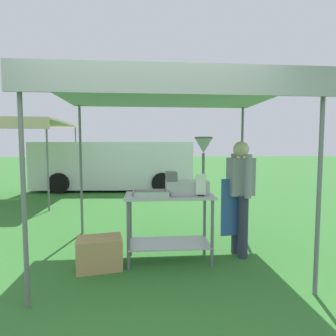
{
  "coord_description": "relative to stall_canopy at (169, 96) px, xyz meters",
  "views": [
    {
      "loc": [
        -0.02,
        -2.35,
        1.53
      ],
      "look_at": [
        0.29,
        1.45,
        1.24
      ],
      "focal_mm": 29.33,
      "sensor_mm": 36.0,
      "label": 1
    }
  ],
  "objects": [
    {
      "name": "supply_crate",
      "position": [
        -0.9,
        -0.27,
        -2.02
      ],
      "size": [
        0.61,
        0.46,
        0.4
      ],
      "color": "tan",
      "rests_on": "ground"
    },
    {
      "name": "van_white",
      "position": [
        -1.43,
        6.38,
        -1.33
      ],
      "size": [
        5.58,
        2.36,
        1.69
      ],
      "color": "white",
      "rests_on": "ground"
    },
    {
      "name": "donut_cart",
      "position": [
        -0.0,
        -0.1,
        -1.57
      ],
      "size": [
        1.16,
        0.57,
        0.9
      ],
      "color": "#B7B7BC",
      "rests_on": "ground"
    },
    {
      "name": "menu_sign",
      "position": [
        0.39,
        -0.25,
        -1.18
      ],
      "size": [
        0.13,
        0.05,
        0.29
      ],
      "color": "black",
      "rests_on": "donut_cart"
    },
    {
      "name": "donut_fryer",
      "position": [
        0.28,
        -0.09,
        -1.06
      ],
      "size": [
        0.62,
        0.28,
        0.76
      ],
      "color": "#B7B7BC",
      "rests_on": "donut_cart"
    },
    {
      "name": "donut_tray",
      "position": [
        -0.24,
        -0.22,
        -1.29
      ],
      "size": [
        0.47,
        0.28,
        0.07
      ],
      "color": "#B7B7BC",
      "rests_on": "donut_cart"
    },
    {
      "name": "stall_canopy",
      "position": [
        0.0,
        0.0,
        0.0
      ],
      "size": [
        3.08,
        2.46,
        2.29
      ],
      "color": "slate",
      "rests_on": "ground"
    },
    {
      "name": "neighbour_tent",
      "position": [
        -3.9,
        4.31,
        -0.06
      ],
      "size": [
        2.72,
        2.88,
        2.23
      ],
      "color": "slate",
      "rests_on": "ground"
    },
    {
      "name": "ground_plane",
      "position": [
        -0.29,
        4.65,
        -2.21
      ],
      "size": [
        70.0,
        70.0,
        0.0
      ],
      "primitive_type": "plane",
      "color": "#33702D"
    },
    {
      "name": "vendor",
      "position": [
        1.0,
        0.02,
        -1.31
      ],
      "size": [
        0.46,
        0.54,
        1.61
      ],
      "color": "#2D3347",
      "rests_on": "ground"
    }
  ]
}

